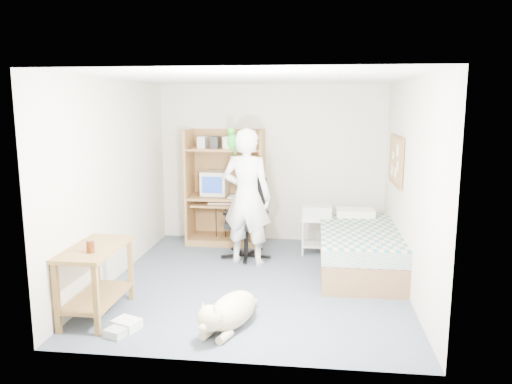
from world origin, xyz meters
TOP-DOWN VIEW (x-y plane):
  - floor at (0.00, 0.00)m, footprint 4.00×4.00m
  - wall_back at (0.00, 2.00)m, footprint 3.60×0.02m
  - wall_right at (1.80, 0.00)m, footprint 0.02×4.00m
  - wall_left at (-1.80, 0.00)m, footprint 0.02×4.00m
  - ceiling at (0.00, 0.00)m, footprint 3.60×4.00m
  - computer_hutch at (-0.70, 1.74)m, footprint 1.20×0.63m
  - bed at (1.30, 0.62)m, footprint 1.02×2.02m
  - side_desk at (-1.55, -1.20)m, footprint 0.50×1.00m
  - corkboard at (1.77, 0.90)m, footprint 0.04×0.94m
  - office_chair at (-0.26, 1.02)m, footprint 0.64×0.64m
  - person at (-0.22, 0.71)m, footprint 0.77×0.59m
  - parrot at (-0.42, 0.72)m, footprint 0.14×0.24m
  - dog at (-0.12, -1.35)m, footprint 0.59×1.05m
  - printer_cart at (0.74, 1.28)m, footprint 0.46×0.37m
  - printer at (0.74, 1.28)m, footprint 0.43×0.33m
  - crt_monitor at (-0.88, 1.75)m, footprint 0.40×0.43m
  - keyboard at (-0.72, 1.58)m, footprint 0.46×0.19m
  - pencil_cup at (-0.32, 1.65)m, footprint 0.08×0.08m
  - drink_glass at (-1.50, -1.39)m, footprint 0.08×0.08m
  - floor_box_a at (-1.13, -1.48)m, footprint 0.31×0.28m
  - floor_box_b at (-1.16, -1.62)m, footprint 0.24×0.27m

SIDE VIEW (x-z plane):
  - floor at x=0.00m, z-range 0.00..0.00m
  - floor_box_b at x=-1.16m, z-range 0.00..0.08m
  - floor_box_a at x=-1.13m, z-range 0.00..0.10m
  - dog at x=-0.12m, z-range -0.03..0.38m
  - bed at x=1.30m, z-range -0.04..0.62m
  - printer_cart at x=0.74m, z-range 0.09..0.64m
  - office_chair at x=-0.26m, z-range -0.16..0.97m
  - side_desk at x=-1.55m, z-range 0.12..0.87m
  - printer at x=0.74m, z-range 0.55..0.73m
  - keyboard at x=-0.72m, z-range 0.66..0.69m
  - drink_glass at x=-1.50m, z-range 0.75..0.87m
  - pencil_cup at x=-0.32m, z-range 0.76..0.88m
  - computer_hutch at x=-0.70m, z-range -0.08..1.72m
  - person at x=-0.22m, z-range 0.00..1.88m
  - crt_monitor at x=-0.88m, z-range 0.77..1.15m
  - wall_back at x=0.00m, z-range 0.00..2.50m
  - wall_right at x=1.80m, z-range 0.00..2.50m
  - wall_left at x=-1.80m, z-range 0.00..2.50m
  - corkboard at x=1.77m, z-range 1.12..1.78m
  - parrot at x=-0.42m, z-range 1.53..1.91m
  - ceiling at x=0.00m, z-range 2.49..2.51m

